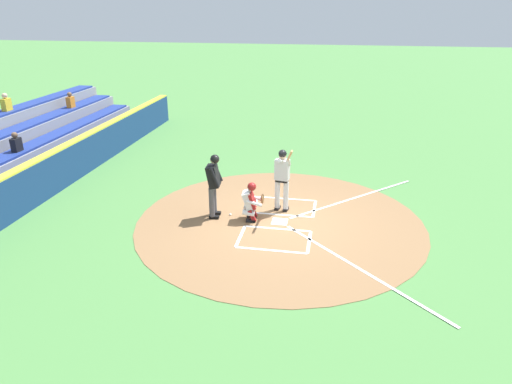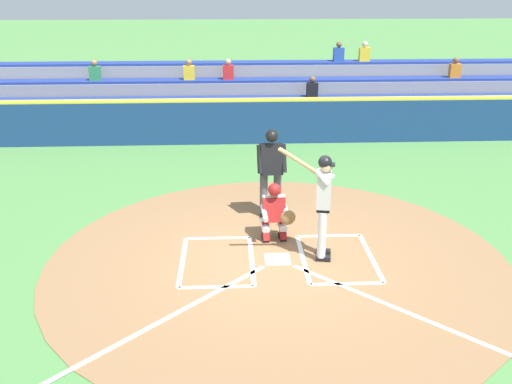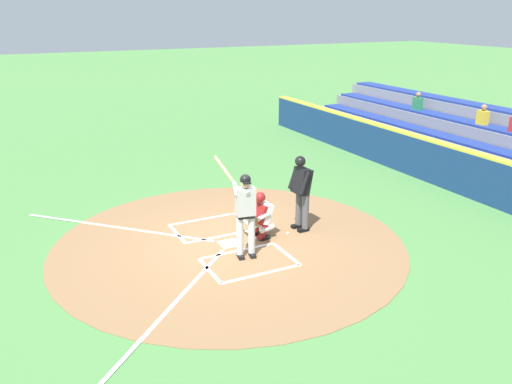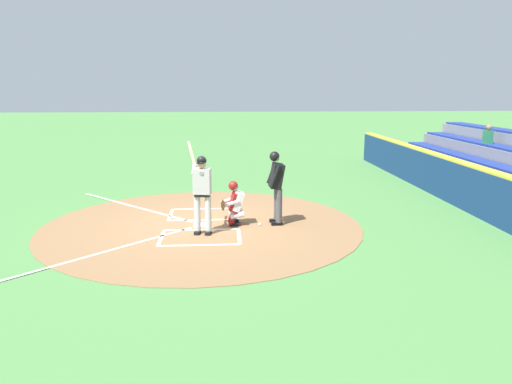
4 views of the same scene
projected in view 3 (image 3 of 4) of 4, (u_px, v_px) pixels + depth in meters
name	position (u px, v px, depth m)	size (l,w,h in m)	color
ground_plane	(229.00, 244.00, 12.12)	(120.00, 120.00, 0.00)	#4C8442
dirt_circle	(229.00, 244.00, 12.12)	(8.00, 8.00, 0.01)	olive
home_plate_and_chalk	(193.00, 251.00, 11.74)	(7.93, 4.91, 0.01)	white
batter	(245.00, 209.00, 11.13)	(1.02, 0.59, 2.13)	silver
catcher	(261.00, 214.00, 12.25)	(0.62, 0.61, 1.13)	black
plate_umpire	(301.00, 188.00, 12.54)	(0.60, 0.44, 1.86)	#4C4C51
baseball	(288.00, 233.00, 12.59)	(0.07, 0.07, 0.07)	white
backstop_wall	(470.00, 174.00, 15.06)	(22.00, 0.36, 1.31)	navy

